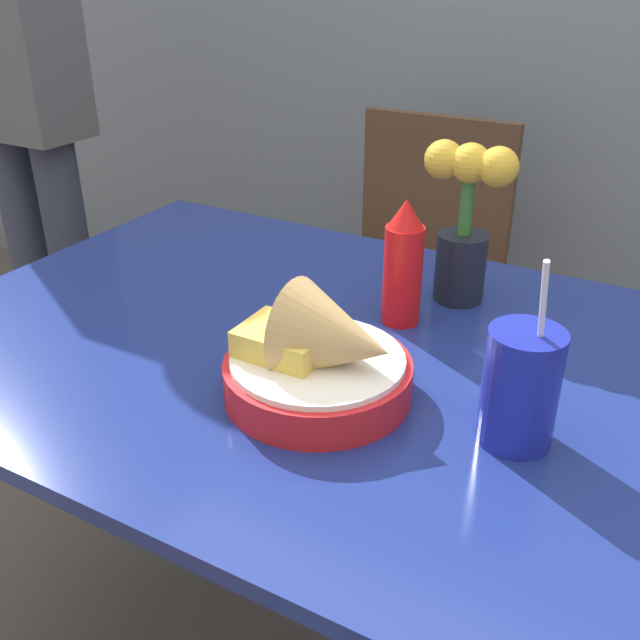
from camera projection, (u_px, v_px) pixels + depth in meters
The scene contains 7 objects.
dining_table at pixel (306, 390), 1.13m from camera, with size 1.20×0.86×0.73m.
chair_far_window at pixel (419, 266), 1.84m from camera, with size 0.40×0.40×0.90m.
food_basket at pixel (324, 360), 0.92m from camera, with size 0.25×0.25×0.16m.
ketchup_bottle at pixel (403, 265), 1.09m from camera, with size 0.06×0.06×0.20m.
drink_cup at pixel (520, 391), 0.83m from camera, with size 0.09×0.09×0.25m.
flower_vase at pixel (465, 219), 1.14m from camera, with size 0.15×0.08×0.26m.
person_standing at pixel (15, 66), 1.73m from camera, with size 0.32×0.19×1.73m.
Camera 1 is at (0.48, -0.81, 1.26)m, focal length 40.00 mm.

